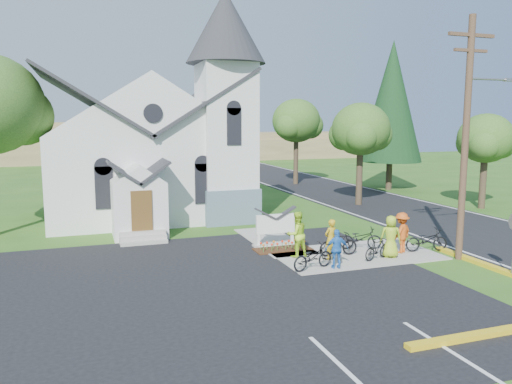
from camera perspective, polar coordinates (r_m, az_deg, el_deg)
name	(u,v)px	position (r m, az deg, el deg)	size (l,w,h in m)	color
ground	(330,261)	(21.25, 8.47, -7.82)	(120.00, 120.00, 0.00)	#2B5819
parking_lot	(171,296)	(17.26, -9.69, -11.61)	(20.00, 16.00, 0.02)	black
road	(355,197)	(38.86, 11.26, -0.60)	(8.00, 90.00, 0.02)	black
sidewalk	(355,254)	(22.38, 11.30, -7.00)	(7.00, 4.00, 0.05)	gray
church	(153,130)	(30.82, -11.67, 6.93)	(12.35, 12.00, 13.00)	silver
church_sign	(275,224)	(23.34, 2.24, -3.69)	(2.20, 0.40, 1.70)	gray
flower_bed	(283,249)	(22.76, 3.07, -6.57)	(2.60, 1.10, 0.07)	#3B2110
utility_pole	(467,131)	(22.31, 22.99, 6.45)	(3.45, 0.28, 10.00)	#452E22
tree_road_near	(361,130)	(35.08, 11.87, 6.98)	(4.00, 4.00, 7.05)	#36291D
tree_road_mid	(296,121)	(45.98, 4.63, 8.08)	(4.40, 4.40, 7.80)	#36291D
tree_road_far	(486,139)	(36.19, 24.77, 5.53)	(3.60, 3.60, 6.30)	#36291D
conifer	(392,102)	(43.67, 15.26, 9.93)	(5.20, 5.20, 12.40)	#36291D
distant_hills	(173,145)	(75.59, -9.42, 5.27)	(61.00, 10.00, 5.60)	olive
cyclist_0	(331,239)	(21.15, 8.54, -5.36)	(0.62, 0.41, 1.71)	#BC9416
bike_0	(313,257)	(19.74, 6.50, -7.37)	(0.66, 1.90, 1.00)	black
cyclist_1	(297,234)	(21.35, 4.68, -4.84)	(0.95, 0.74, 1.95)	#ABE02A
bike_1	(338,244)	(21.79, 9.40, -5.87)	(0.49, 1.75, 1.05)	black
cyclist_2	(337,249)	(19.93, 9.23, -6.43)	(0.92, 0.38, 1.56)	blue
bike_2	(361,238)	(23.14, 11.86, -5.18)	(0.66, 1.90, 1.00)	black
cyclist_3	(401,233)	(22.86, 16.29, -4.47)	(1.16, 0.67, 1.79)	#C74F16
bike_3	(377,249)	(21.58, 13.70, -6.32)	(0.43, 1.52, 0.91)	black
cyclist_4	(391,236)	(21.96, 15.14, -4.93)	(0.88, 0.57, 1.80)	#9BBC23
bike_4	(426,240)	(23.51, 18.90, -5.21)	(0.68, 1.94, 1.02)	black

